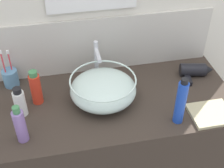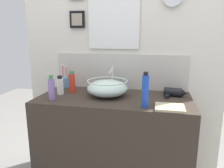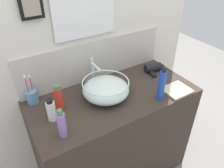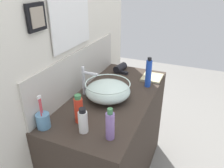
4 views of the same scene
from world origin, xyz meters
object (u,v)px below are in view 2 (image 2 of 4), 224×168
soap_dispenser (72,82)px  hand_towel (170,107)px  faucet (112,76)px  toothbrush_cup (65,82)px  hair_drier (175,92)px  lotion_bottle (60,86)px  spray_bottle (145,91)px  shampoo_bottle (52,89)px  glass_bowl_sink (107,88)px

soap_dispenser → hand_towel: 0.80m
faucet → toothbrush_cup: (-0.43, 0.03, -0.08)m
faucet → toothbrush_cup: bearing=175.8°
hair_drier → toothbrush_cup: (-0.93, 0.11, 0.01)m
toothbrush_cup → lotion_bottle: (0.06, -0.22, 0.02)m
faucet → hair_drier: bearing=-8.9°
faucet → toothbrush_cup: toothbrush_cup is taller
lotion_bottle → hand_towel: size_ratio=0.80×
faucet → spray_bottle: size_ratio=0.90×
hair_drier → hand_towel: (-0.05, -0.29, -0.02)m
shampoo_bottle → lotion_bottle: bearing=92.7°
shampoo_bottle → faucet: bearing=43.3°
toothbrush_cup → hair_drier: bearing=-6.8°
toothbrush_cup → hand_towel: size_ratio=1.15×
toothbrush_cup → soap_dispenser: size_ratio=1.20×
faucet → hand_towel: bearing=-39.2°
glass_bowl_sink → hand_towel: glass_bowl_sink is taller
hair_drier → toothbrush_cup: toothbrush_cup is taller
hair_drier → glass_bowl_sink: bearing=-169.7°
shampoo_bottle → hand_towel: (0.82, -0.02, -0.07)m
lotion_bottle → hair_drier: bearing=7.3°
faucet → shampoo_bottle: faucet is taller
lotion_bottle → hand_towel: lotion_bottle is taller
hair_drier → soap_dispenser: (-0.81, -0.04, 0.05)m
faucet → hair_drier: size_ratio=1.15×
faucet → lotion_bottle: 0.43m
toothbrush_cup → spray_bottle: size_ratio=0.91×
spray_bottle → shampoo_bottle: (-0.67, 0.03, -0.03)m
soap_dispenser → hair_drier: bearing=3.2°
faucet → spray_bottle: bearing=-51.7°
toothbrush_cup → lotion_bottle: toothbrush_cup is taller
spray_bottle → faucet: bearing=128.3°
shampoo_bottle → hand_towel: bearing=-1.6°
hair_drier → toothbrush_cup: size_ratio=0.86×
glass_bowl_sink → hair_drier: glass_bowl_sink is taller
glass_bowl_sink → soap_dispenser: bearing=171.3°
toothbrush_cup → shampoo_bottle: bearing=-80.7°
glass_bowl_sink → soap_dispenser: size_ratio=1.75×
glass_bowl_sink → hand_towel: size_ratio=1.67×
lotion_bottle → soap_dispenser: bearing=43.7°
hair_drier → faucet: bearing=171.1°
spray_bottle → soap_dispenser: 0.65m
toothbrush_cup → shampoo_bottle: 0.39m
toothbrush_cup → hand_towel: toothbrush_cup is taller
glass_bowl_sink → lotion_bottle: bearing=-176.7°
faucet → lotion_bottle: faucet is taller
hair_drier → spray_bottle: bearing=-125.0°
soap_dispenser → hand_towel: soap_dispenser is taller
soap_dispenser → spray_bottle: bearing=-22.6°
faucet → shampoo_bottle: (-0.37, -0.35, -0.04)m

